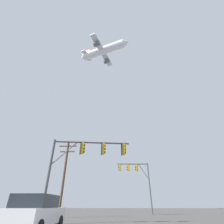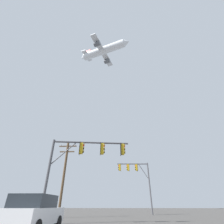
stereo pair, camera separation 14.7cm
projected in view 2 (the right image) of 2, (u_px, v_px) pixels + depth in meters
signal_pole_near at (83, 156)px, 13.33m from camera, size 6.36×1.08×5.94m
signal_pole_far at (137, 174)px, 23.84m from camera, size 4.63×0.60×6.68m
utility_pole at (64, 173)px, 18.96m from camera, size 2.20×0.28×8.10m
airplane at (104, 50)px, 64.61m from camera, size 20.72×16.00×5.78m
parked_car at (34, 212)px, 8.01m from camera, size 1.91×4.12×1.60m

